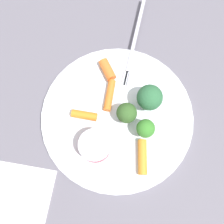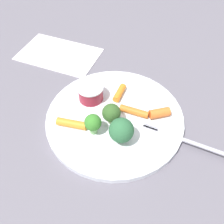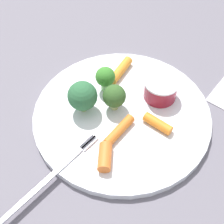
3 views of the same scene
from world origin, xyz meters
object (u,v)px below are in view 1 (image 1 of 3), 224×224
sauce_cup (95,146)px  carrot_stick_2 (107,70)px  carrot_stick_0 (84,115)px  carrot_stick_1 (109,95)px  carrot_stick_3 (142,157)px  broccoli_floret_2 (146,129)px  fork (134,41)px  broccoli_floret_0 (150,98)px  broccoli_floret_1 (127,111)px  plate (117,116)px

sauce_cup → carrot_stick_2: 0.14m
sauce_cup → carrot_stick_0: size_ratio=1.19×
carrot_stick_1 → carrot_stick_3: 0.12m
broccoli_floret_2 → carrot_stick_2: (-0.10, -0.09, -0.02)m
sauce_cup → fork: size_ratio=0.27×
carrot_stick_3 → broccoli_floret_2: bearing=-173.1°
broccoli_floret_2 → carrot_stick_3: (0.04, 0.01, -0.02)m
broccoli_floret_0 → carrot_stick_3: (0.10, 0.01, -0.02)m
broccoli_floret_0 → carrot_stick_2: broccoli_floret_0 is taller
carrot_stick_1 → carrot_stick_2: 0.05m
broccoli_floret_2 → carrot_stick_3: broccoli_floret_2 is taller
sauce_cup → carrot_stick_0: sauce_cup is taller
broccoli_floret_1 → carrot_stick_2: 0.09m
sauce_cup → carrot_stick_3: (-0.00, 0.08, -0.01)m
fork → broccoli_floret_0: bearing=21.7°
carrot_stick_0 → carrot_stick_1: bearing=143.2°
carrot_stick_3 → fork: 0.22m
carrot_stick_1 → carrot_stick_3: carrot_stick_3 is taller
carrot_stick_1 → fork: carrot_stick_1 is taller
fork → sauce_cup: bearing=-6.0°
plate → carrot_stick_2: size_ratio=6.82×
sauce_cup → broccoli_floret_0: bearing=144.2°
sauce_cup → carrot_stick_0: 0.06m
sauce_cup → carrot_stick_2: (-0.14, -0.01, -0.01)m
broccoli_floret_2 → fork: (-0.17, -0.05, -0.02)m
broccoli_floret_2 → carrot_stick_0: broccoli_floret_2 is taller
plate → fork: 0.15m
broccoli_floret_0 → broccoli_floret_1: broccoli_floret_0 is taller
carrot_stick_3 → carrot_stick_1: bearing=-140.6°
broccoli_floret_2 → carrot_stick_1: 0.09m
broccoli_floret_2 → plate: bearing=-111.0°
sauce_cup → carrot_stick_1: size_ratio=0.92×
broccoli_floret_2 → carrot_stick_0: bearing=-92.9°
sauce_cup → carrot_stick_1: 0.10m
broccoli_floret_1 → carrot_stick_1: broccoli_floret_1 is taller
plate → carrot_stick_1: (-0.03, -0.02, 0.01)m
carrot_stick_3 → plate: bearing=-138.1°
carrot_stick_1 → carrot_stick_3: (0.09, 0.08, 0.00)m
broccoli_floret_2 → carrot_stick_0: (-0.01, -0.11, -0.02)m
broccoli_floret_0 → carrot_stick_0: broccoli_floret_0 is taller
broccoli_floret_1 → fork: broccoli_floret_1 is taller
broccoli_floret_1 → fork: bearing=-174.0°
broccoli_floret_2 → carrot_stick_0: 0.11m
broccoli_floret_0 → carrot_stick_3: broccoli_floret_0 is taller
plate → broccoli_floret_1: 0.03m
broccoli_floret_1 → broccoli_floret_2: 0.04m
carrot_stick_2 → broccoli_floret_2: bearing=41.7°
sauce_cup → carrot_stick_2: sauce_cup is taller
carrot_stick_2 → carrot_stick_3: carrot_stick_2 is taller
sauce_cup → broccoli_floret_2: 0.09m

